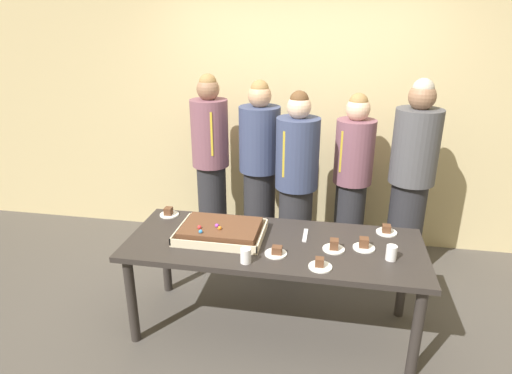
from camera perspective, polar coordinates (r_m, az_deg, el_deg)
ground_plane at (r=3.50m, az=2.17°, el=-17.68°), size 12.00×12.00×0.00m
interior_back_panel at (r=4.38m, az=5.59°, el=11.90°), size 8.00×0.12×3.00m
party_table at (r=3.14m, az=2.33°, el=-8.51°), size 2.08×0.81×0.72m
sheet_cake at (r=3.17m, az=-4.60°, el=-5.72°), size 0.62×0.45×0.11m
plated_slice_near_left at (r=3.36m, az=16.64°, el=-5.46°), size 0.15×0.15×0.06m
plated_slice_near_right at (r=2.94m, az=2.67°, el=-8.46°), size 0.15×0.15×0.06m
plated_slice_far_left at (r=3.10m, az=13.88°, el=-7.34°), size 0.15×0.15×0.07m
plated_slice_far_right at (r=3.04m, az=10.11°, el=-7.64°), size 0.15×0.15×0.08m
plated_slice_center_front at (r=2.83m, az=8.34°, el=-10.01°), size 0.15×0.15×0.07m
plated_slice_center_back at (r=3.56m, az=-11.29°, el=-3.33°), size 0.15×0.15×0.07m
drink_cup_nearest at (r=3.00m, az=17.23°, el=-8.19°), size 0.07×0.07×0.10m
drink_cup_middle at (r=2.84m, az=-1.35°, el=-8.92°), size 0.07×0.07×0.10m
cake_server_utensil at (r=3.20m, az=6.43°, el=-6.27°), size 0.03×0.20×0.01m
person_serving_front at (r=4.18m, az=-5.90°, el=3.03°), size 0.35×0.35×1.74m
person_green_shirt_behind at (r=3.79m, az=5.27°, el=0.30°), size 0.37×0.37×1.66m
person_striped_tie_right at (r=4.06m, az=0.46°, el=2.15°), size 0.37×0.37×1.70m
person_far_right_suit at (r=4.07m, az=12.42°, el=1.03°), size 0.35×0.35×1.61m
person_left_edge_reaching at (r=3.90m, az=19.52°, el=0.67°), size 0.38×0.38×1.76m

